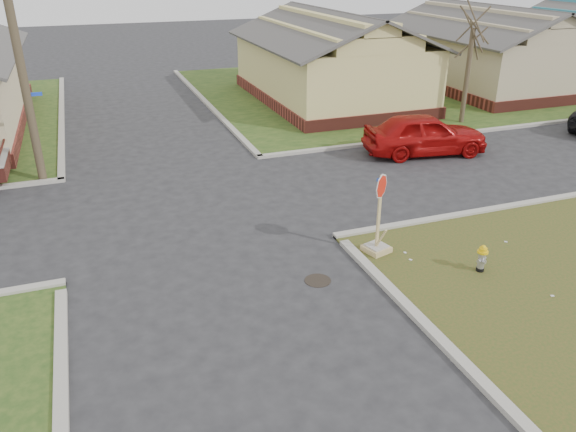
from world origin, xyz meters
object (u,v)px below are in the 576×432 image
object	(u,v)px
red_sedan	(425,134)
stop_sign	(377,235)
fire_hydrant	(482,257)
utility_pole	(16,42)

from	to	relation	value
red_sedan	stop_sign	bearing A→B (deg)	149.34
fire_hydrant	red_sedan	xyz separation A→B (m)	(3.72, 8.41, 0.37)
utility_pole	fire_hydrant	distance (m)	15.25
utility_pole	stop_sign	xyz separation A→B (m)	(8.39, -8.64, -4.14)
utility_pole	red_sedan	world-z (taller)	utility_pole
utility_pole	stop_sign	world-z (taller)	utility_pole
fire_hydrant	stop_sign	xyz separation A→B (m)	(-1.92, 1.78, 0.08)
utility_pole	red_sedan	xyz separation A→B (m)	(14.03, -2.01, -3.85)
stop_sign	utility_pole	bearing A→B (deg)	118.15
utility_pole	fire_hydrant	xyz separation A→B (m)	(10.31, -10.42, -4.22)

